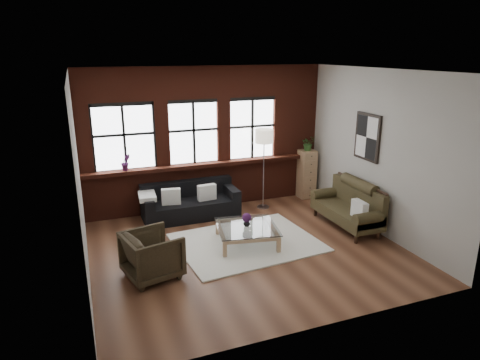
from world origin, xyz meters
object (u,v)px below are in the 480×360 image
object	(u,v)px
vintage_settee	(346,205)
vase	(247,223)
floor_lamp	(264,166)
armchair	(152,255)
coffee_table	(247,235)
dark_sofa	(191,201)
drawer_chest	(307,174)

from	to	relation	value
vintage_settee	vase	bearing A→B (deg)	-179.09
floor_lamp	vase	bearing A→B (deg)	-122.75
vintage_settee	floor_lamp	bearing A→B (deg)	124.64
armchair	floor_lamp	bearing A→B (deg)	-66.19
coffee_table	floor_lamp	xyz separation A→B (m)	(1.08, 1.68, 0.82)
dark_sofa	vintage_settee	xyz separation A→B (m)	(2.86, -1.66, 0.10)
coffee_table	vase	xyz separation A→B (m)	(0.00, 0.00, 0.25)
vintage_settee	vase	world-z (taller)	vintage_settee
coffee_table	floor_lamp	bearing A→B (deg)	57.25
vintage_settee	floor_lamp	world-z (taller)	floor_lamp
vintage_settee	vase	distance (m)	2.22
vintage_settee	coffee_table	xyz separation A→B (m)	(-2.22, -0.04, -0.29)
vase	floor_lamp	world-z (taller)	floor_lamp
armchair	drawer_chest	size ratio (longest dim) A/B	0.70
dark_sofa	armchair	world-z (taller)	armchair
armchair	coffee_table	world-z (taller)	armchair
armchair	coffee_table	size ratio (longest dim) A/B	0.76
dark_sofa	floor_lamp	bearing A→B (deg)	-0.54
dark_sofa	armchair	xyz separation A→B (m)	(-1.22, -2.29, 0.01)
vintage_settee	drawer_chest	bearing A→B (deg)	85.38
drawer_chest	vase	bearing A→B (deg)	-140.24
coffee_table	vase	world-z (taller)	vase
dark_sofa	coffee_table	world-z (taller)	dark_sofa
armchair	coffee_table	xyz separation A→B (m)	(1.86, 0.59, -0.21)
vintage_settee	armchair	size ratio (longest dim) A/B	2.10
armchair	vase	bearing A→B (deg)	-86.19
vase	drawer_chest	bearing A→B (deg)	39.76
vintage_settee	floor_lamp	size ratio (longest dim) A/B	0.88
vase	vintage_settee	bearing A→B (deg)	0.91
vintage_settee	armchair	world-z (taller)	vintage_settee
vintage_settee	drawer_chest	world-z (taller)	drawer_chest
vase	armchair	bearing A→B (deg)	-162.32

